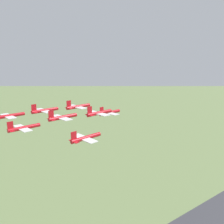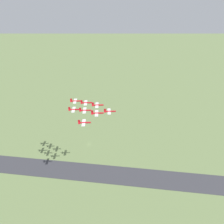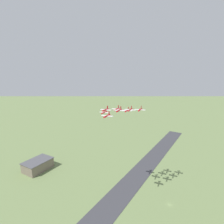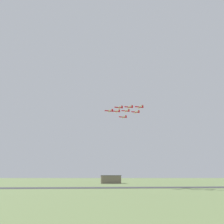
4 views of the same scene
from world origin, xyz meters
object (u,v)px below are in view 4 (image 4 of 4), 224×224
jet_1 (119,107)px  jet_2 (116,111)px  jet_3 (129,107)px  jet_4 (126,111)px  jet_0 (109,111)px  jet_5 (123,117)px  jet_7 (136,112)px  jet_6 (140,107)px  hangar (111,179)px

jet_1 → jet_2: jet_1 is taller
jet_3 → jet_1: bearing=59.5°
jet_3 → jet_4: size_ratio=1.00×
jet_0 → jet_5: 24.44m
jet_7 → jet_5: bearing=29.5°
jet_0 → jet_3: (-22.31, 9.72, 2.08)m
jet_3 → jet_6: bearing=-120.5°
jet_4 → jet_5: jet_4 is taller
jet_4 → hangar: bearing=-2.6°
jet_1 → jet_6: (-22.31, 9.72, -2.26)m
hangar → jet_7: jet_7 is taller
hangar → jet_4: 134.51m
hangar → jet_6: (-20.69, 124.73, 79.25)m
jet_0 → jet_3: 24.43m
jet_5 → jet_2: bearing=120.5°
jet_2 → jet_7: size_ratio=1.00×
jet_1 → jet_2: (1.49, -12.25, -0.42)m
hangar → jet_4: jet_4 is taller
jet_3 → jet_5: jet_3 is taller
jet_1 → jet_6: 24.44m
jet_1 → jet_5: size_ratio=1.00×
jet_0 → jet_4: jet_4 is taller
jet_1 → jet_6: bearing=-120.5°
jet_3 → jet_7: 12.56m
jet_2 → jet_3: 21.28m
jet_5 → jet_0: bearing=120.5°
jet_3 → hangar: bearing=-2.4°
jet_0 → jet_2: bearing=-59.5°
jet_3 → jet_4: jet_3 is taller
jet_6 → jet_2: bearing=40.4°
jet_2 → jet_4: bearing=-120.5°
jet_3 → jet_7: jet_3 is taller
hangar → jet_2: bearing=88.3°
jet_3 → jet_5: bearing=-0.0°
jet_3 → jet_6: (-11.15, 4.86, -1.38)m
jet_6 → jet_1: bearing=59.5°
jet_6 → jet_7: (1.49, -12.25, -1.74)m
jet_1 → jet_7: 21.35m
hangar → jet_6: 149.22m
jet_2 → jet_6: (-23.80, 21.97, -1.84)m
hangar → jet_6: jet_6 is taller
jet_0 → jet_7: 32.08m
jet_4 → jet_1: bearing=120.5°
jet_1 → jet_4: 12.23m
jet_2 → jet_3: jet_2 is taller
jet_4 → jet_5: bearing=-0.0°
hangar → jet_3: 144.78m
jet_0 → jet_1: jet_1 is taller
jet_2 → jet_4: (-11.15, 4.86, -0.81)m
jet_1 → jet_4: (-9.67, -7.39, -1.23)m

